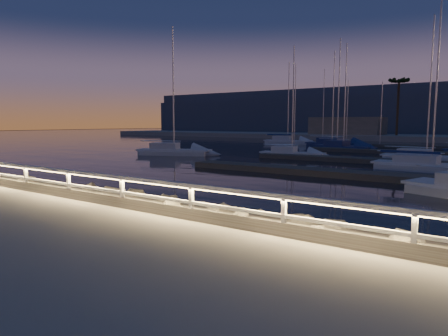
{
  "coord_description": "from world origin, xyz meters",
  "views": [
    {
      "loc": [
        8.36,
        -8.91,
        2.84
      ],
      "look_at": [
        -0.61,
        4.0,
        1.04
      ],
      "focal_mm": 32.0,
      "sensor_mm": 36.0,
      "label": 1
    }
  ],
  "objects": [
    {
      "name": "far_shore",
      "position": [
        -0.12,
        74.05,
        0.29
      ],
      "size": [
        160.0,
        14.0,
        5.2
      ],
      "color": "gray",
      "rests_on": "ground"
    },
    {
      "name": "sailboat_g",
      "position": [
        2.81,
        30.28,
        -0.19
      ],
      "size": [
        7.61,
        2.75,
        12.68
      ],
      "rotation": [
        0.0,
        0.0,
        -0.07
      ],
      "color": "silver",
      "rests_on": "ground"
    },
    {
      "name": "sailboat_e",
      "position": [
        -8.69,
        27.16,
        -0.19
      ],
      "size": [
        6.52,
        2.65,
        10.86
      ],
      "rotation": [
        0.0,
        0.0,
        0.12
      ],
      "color": "silver",
      "rests_on": "ground"
    },
    {
      "name": "distant_hills",
      "position": [
        -22.13,
        133.69,
        4.74
      ],
      "size": [
        230.0,
        37.5,
        18.0
      ],
      "color": "#3E495F",
      "rests_on": "ground"
    },
    {
      "name": "sailboat_j",
      "position": [
        -7.85,
        40.2,
        -0.16
      ],
      "size": [
        7.96,
        4.22,
        13.07
      ],
      "rotation": [
        0.0,
        0.0,
        -0.28
      ],
      "color": "navy",
      "rests_on": "ground"
    },
    {
      "name": "harbor_water",
      "position": [
        0.0,
        31.22,
        -0.97
      ],
      "size": [
        400.0,
        440.0,
        0.6
      ],
      "color": "black",
      "rests_on": "ground"
    },
    {
      "name": "sailboat_a",
      "position": [
        -20.2,
        22.58,
        -0.13
      ],
      "size": [
        8.01,
        5.04,
        13.36
      ],
      "rotation": [
        0.0,
        0.0,
        0.4
      ],
      "color": "silver",
      "rests_on": "ground"
    },
    {
      "name": "sailboat_c",
      "position": [
        4.24,
        22.47,
        -0.18
      ],
      "size": [
        8.07,
        2.94,
        13.43
      ],
      "rotation": [
        0.0,
        0.0,
        -0.07
      ],
      "color": "silver",
      "rests_on": "ground"
    },
    {
      "name": "floating_docks",
      "position": [
        0.0,
        32.5,
        -0.4
      ],
      "size": [
        22.0,
        36.0,
        0.4
      ],
      "color": "#5A534A",
      "rests_on": "ground"
    },
    {
      "name": "ground",
      "position": [
        0.0,
        0.0,
        0.0
      ],
      "size": [
        400.0,
        400.0,
        0.0
      ],
      "primitive_type": "plane",
      "color": "gray",
      "rests_on": "ground"
    },
    {
      "name": "sailboat_m",
      "position": [
        -20.21,
        49.99,
        -0.14
      ],
      "size": [
        7.91,
        3.66,
        13.08
      ],
      "rotation": [
        0.0,
        0.0,
        0.19
      ],
      "color": "silver",
      "rests_on": "ground"
    },
    {
      "name": "guard_rail",
      "position": [
        -0.07,
        -0.0,
        0.77
      ],
      "size": [
        44.11,
        0.12,
        1.06
      ],
      "color": "silver",
      "rests_on": "ground"
    },
    {
      "name": "sailboat_n",
      "position": [
        -10.43,
        45.2,
        -0.13
      ],
      "size": [
        8.93,
        3.55,
        14.82
      ],
      "rotation": [
        0.0,
        0.0,
        -0.11
      ],
      "color": "navy",
      "rests_on": "ground"
    },
    {
      "name": "palm_left",
      "position": [
        -8.0,
        72.0,
        10.14
      ],
      "size": [
        3.0,
        3.0,
        11.2
      ],
      "color": "brown",
      "rests_on": "ground"
    }
  ]
}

